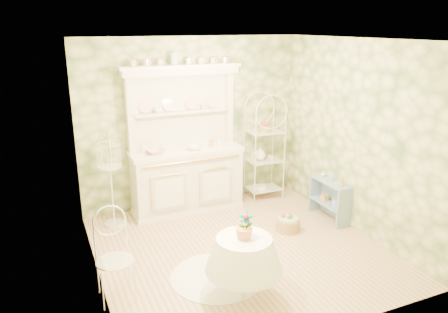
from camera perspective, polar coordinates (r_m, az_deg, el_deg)
name	(u,v)px	position (r m, az deg, el deg)	size (l,w,h in m)	color
floor	(239,249)	(5.94, 1.97, -11.99)	(3.60, 3.60, 0.00)	tan
ceiling	(241,39)	(5.20, 2.28, 15.03)	(3.60, 3.60, 0.00)	white
wall_left	(90,170)	(4.95, -17.07, -1.75)	(3.60, 3.60, 0.00)	beige
wall_right	(356,137)	(6.38, 16.87, 2.40)	(3.60, 3.60, 0.00)	beige
wall_back	(192,123)	(7.03, -4.24, 4.39)	(3.60, 3.60, 0.00)	beige
wall_front	(328,204)	(3.97, 13.46, -6.12)	(3.60, 3.60, 0.00)	beige
kitchen_dresser	(186,141)	(6.76, -5.01, 2.07)	(1.87, 0.61, 2.29)	white
bakers_rack	(265,142)	(7.35, 5.32, 1.86)	(0.60, 0.43, 1.94)	white
side_shelf	(330,200)	(6.85, 13.63, -5.49)	(0.27, 0.73, 0.63)	#7A98B6
round_table	(244,270)	(4.85, 2.58, -14.55)	(0.62, 0.62, 0.68)	white
cafe_chair	(115,267)	(4.95, -14.01, -13.81)	(0.35, 0.35, 0.76)	white
birdcage_stand	(111,182)	(6.54, -14.52, -3.25)	(0.32, 0.32, 1.36)	white
floor_basket	(288,223)	(6.44, 8.36, -8.60)	(0.36, 0.36, 0.23)	tan
lace_rug	(217,277)	(5.36, -0.89, -15.40)	(1.11, 1.11, 0.01)	white
bowl_floral	(155,153)	(6.62, -8.94, 0.44)	(0.28, 0.28, 0.07)	white
bowl_white	(195,149)	(6.75, -3.85, 0.95)	(0.23, 0.23, 0.07)	white
cup_left	(158,111)	(6.70, -8.65, 5.89)	(0.11, 0.11, 0.09)	white
cup_right	(203,107)	(6.92, -2.72, 6.41)	(0.09, 0.09, 0.09)	white
potted_geranium	(245,226)	(4.61, 2.82, -9.07)	(0.16, 0.11, 0.30)	#3F7238
bottle_amber	(342,182)	(6.55, 15.15, -3.20)	(0.06, 0.06, 0.15)	#C58439
bottle_blue	(331,178)	(6.74, 13.86, -2.80)	(0.04, 0.04, 0.09)	#9EB2CE
bottle_glass	(323,175)	(6.90, 12.84, -2.32)	(0.08, 0.08, 0.10)	silver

